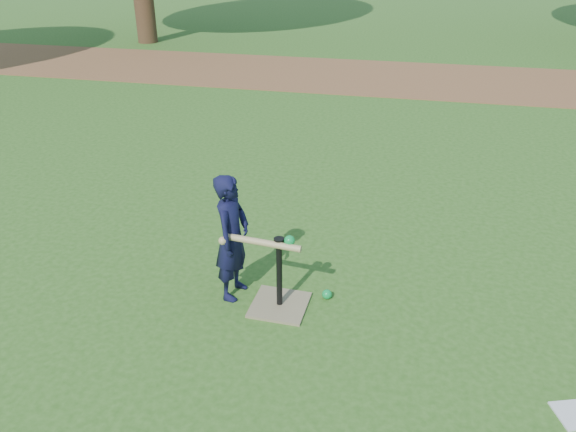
# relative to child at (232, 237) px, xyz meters

# --- Properties ---
(ground) EXTENTS (80.00, 80.00, 0.00)m
(ground) POSITION_rel_child_xyz_m (0.40, 0.20, -0.52)
(ground) COLOR #285116
(ground) RESTS_ON ground
(dirt_strip) EXTENTS (24.00, 3.00, 0.01)m
(dirt_strip) POSITION_rel_child_xyz_m (0.40, 7.70, -0.52)
(dirt_strip) COLOR brown
(dirt_strip) RESTS_ON ground
(child) EXTENTS (0.29, 0.40, 1.04)m
(child) POSITION_rel_child_xyz_m (0.00, 0.00, 0.00)
(child) COLOR black
(child) RESTS_ON ground
(wiffle_ball_ground) EXTENTS (0.08, 0.08, 0.08)m
(wiffle_ball_ground) POSITION_rel_child_xyz_m (0.75, 0.09, -0.48)
(wiffle_ball_ground) COLOR #0D903D
(wiffle_ball_ground) RESTS_ON ground
(batting_tee) EXTENTS (0.44, 0.44, 0.61)m
(batting_tee) POSITION_rel_child_xyz_m (0.40, -0.09, -0.41)
(batting_tee) COLOR #817352
(batting_tee) RESTS_ON ground
(swing_action) EXTENTS (0.63, 0.13, 0.11)m
(swing_action) POSITION_rel_child_xyz_m (0.29, -0.11, 0.06)
(swing_action) COLOR tan
(swing_action) RESTS_ON ground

